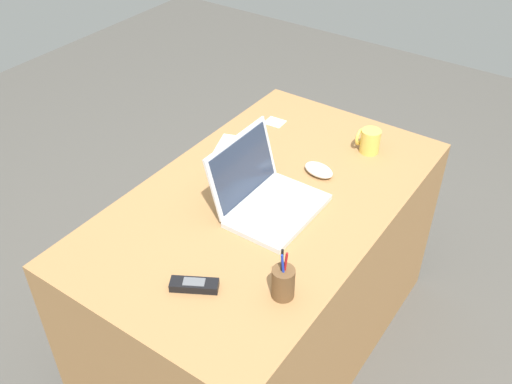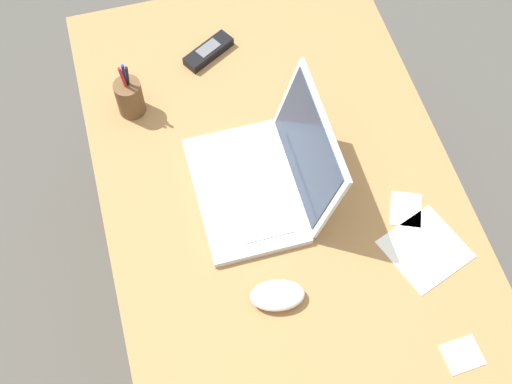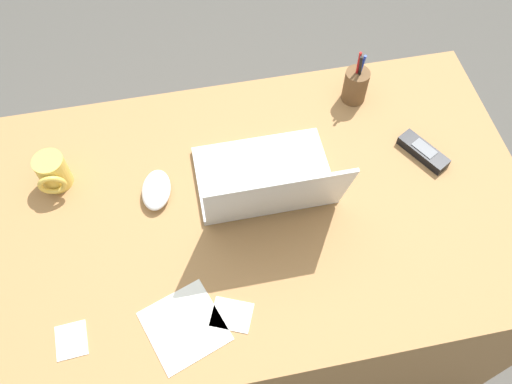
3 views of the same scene
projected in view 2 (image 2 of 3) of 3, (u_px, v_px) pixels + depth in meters
ground_plane at (276, 311)px, 2.17m from camera, size 6.00×6.00×0.00m
desk at (279, 266)px, 1.85m from camera, size 1.33×0.79×0.73m
laptop at (265, 176)px, 1.50m from camera, size 0.32×0.28×0.23m
computer_mouse at (277, 295)px, 1.40m from camera, size 0.09×0.12×0.04m
cordless_phone at (208, 51)px, 1.72m from camera, size 0.10×0.14×0.03m
pen_holder at (130, 97)px, 1.60m from camera, size 0.06×0.06×0.16m
paper_note_near_laptop at (462, 355)px, 1.36m from camera, size 0.07×0.08×0.00m
paper_note_left at (425, 249)px, 1.47m from camera, size 0.19×0.20×0.00m
paper_note_right at (406, 209)px, 1.52m from camera, size 0.10×0.09×0.00m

